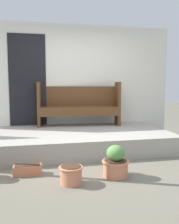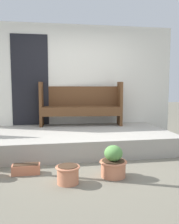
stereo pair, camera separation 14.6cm
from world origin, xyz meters
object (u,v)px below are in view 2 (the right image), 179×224
object	(u,v)px
flower_pot_middle	(68,174)
flower_pot_right	(113,163)
bench	(81,103)
planter_box_rect	(26,169)

from	to	relation	value
flower_pot_middle	flower_pot_right	world-z (taller)	flower_pot_right
bench	flower_pot_right	distance (m)	2.40
planter_box_rect	flower_pot_middle	bearing A→B (deg)	-38.54
bench	planter_box_rect	world-z (taller)	bench
flower_pot_right	planter_box_rect	bearing A→B (deg)	165.33
bench	planter_box_rect	bearing A→B (deg)	-112.31
flower_pot_right	planter_box_rect	xyz separation A→B (m)	(-1.19, 0.31, -0.12)
bench	flower_pot_middle	distance (m)	2.59
bench	flower_pot_right	world-z (taller)	bench
flower_pot_middle	planter_box_rect	size ratio (longest dim) A/B	0.81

